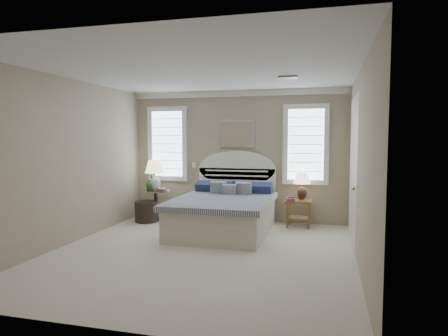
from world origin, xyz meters
TOP-DOWN VIEW (x-y plane):
  - floor at (0.00, 0.00)m, footprint 4.50×5.00m
  - ceiling at (0.00, 0.00)m, footprint 4.50×5.00m
  - wall_back at (0.00, 2.50)m, footprint 4.50×0.02m
  - wall_left at (-2.25, 0.00)m, footprint 0.02×5.00m
  - wall_right at (2.25, 0.00)m, footprint 0.02×5.00m
  - crown_molding at (0.00, 2.46)m, footprint 4.50×0.08m
  - hvac_vent at (1.20, 0.80)m, footprint 0.30×0.20m
  - switch_plate at (-0.95, 2.48)m, footprint 0.08×0.01m
  - window_left at (-1.55, 2.48)m, footprint 0.90×0.06m
  - window_right at (1.40, 2.48)m, footprint 0.90×0.06m
  - painting at (0.00, 2.46)m, footprint 0.74×0.04m
  - closet_door at (2.23, 1.20)m, footprint 0.02×1.80m
  - bed at (0.00, 1.46)m, footprint 1.72×2.28m
  - side_table_left at (-1.65, 2.05)m, footprint 0.56×0.56m
  - nightstand_right at (1.30, 2.15)m, footprint 0.50×0.40m
  - floor_pot at (-1.78, 1.85)m, footprint 0.58×0.58m
  - lamp_left at (-1.67, 2.03)m, footprint 0.46×0.46m
  - lamp_right at (1.35, 2.27)m, footprint 0.37×0.37m
  - potted_plant at (-1.73, 2.00)m, footprint 0.28×0.28m
  - books_left at (-1.50, 1.99)m, footprint 0.16×0.12m
  - books_right at (1.15, 2.00)m, footprint 0.18×0.16m

SIDE VIEW (x-z plane):
  - floor at x=0.00m, z-range -0.01..0.01m
  - floor_pot at x=-1.78m, z-range 0.00..0.43m
  - bed at x=0.00m, z-range -0.35..1.12m
  - nightstand_right at x=1.30m, z-range 0.12..0.65m
  - side_table_left at x=-1.65m, z-range 0.07..0.70m
  - books_right at x=1.15m, z-range 0.53..0.61m
  - books_left at x=-1.50m, z-range 0.63..0.69m
  - potted_plant at x=-1.73m, z-range 0.63..1.04m
  - lamp_right at x=1.35m, z-range 0.59..1.12m
  - lamp_left at x=-1.67m, z-range 0.70..1.34m
  - switch_plate at x=-0.95m, z-range 1.09..1.21m
  - closet_door at x=2.23m, z-range 0.00..2.40m
  - wall_back at x=0.00m, z-range 0.00..2.70m
  - wall_left at x=-2.25m, z-range 0.00..2.70m
  - wall_right at x=2.25m, z-range 0.00..2.70m
  - window_left at x=-1.55m, z-range 0.80..2.40m
  - window_right at x=1.40m, z-range 0.80..2.40m
  - painting at x=0.00m, z-range 1.53..2.11m
  - crown_molding at x=0.00m, z-range 2.58..2.70m
  - hvac_vent at x=1.20m, z-range 2.67..2.69m
  - ceiling at x=0.00m, z-range 2.70..2.71m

